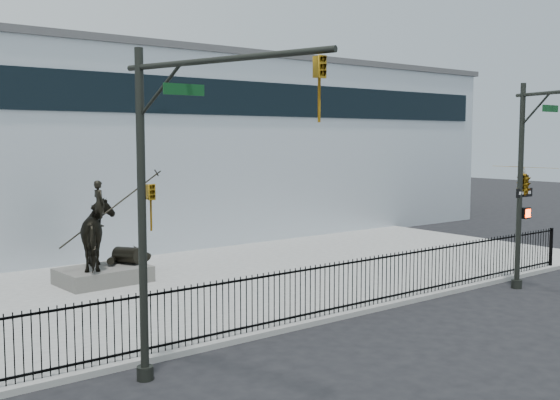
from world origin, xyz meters
TOP-DOWN VIEW (x-y plane):
  - ground at (0.00, 0.00)m, footprint 120.00×120.00m
  - plaza at (0.00, 7.00)m, footprint 30.00×12.00m
  - building at (0.00, 20.00)m, footprint 44.00×14.00m
  - picket_fence at (0.00, 1.25)m, footprint 22.10×0.10m
  - statue_plinth at (-4.18, 9.11)m, footprint 3.05×2.19m
  - equestrian_statue at (-4.13, 9.11)m, footprint 3.75×2.43m
  - traffic_signal_left at (-6.75, -0.62)m, footprint 1.52×4.84m

SIDE VIEW (x-z plane):
  - ground at x=0.00m, z-range 0.00..0.00m
  - plaza at x=0.00m, z-range 0.00..0.15m
  - statue_plinth at x=-4.18m, z-range 0.15..0.70m
  - picket_fence at x=0.00m, z-range 0.15..1.65m
  - equestrian_statue at x=-4.13m, z-range 0.26..3.44m
  - traffic_signal_left at x=-6.75m, z-range 0.53..7.53m
  - building at x=0.00m, z-range 0.00..9.00m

